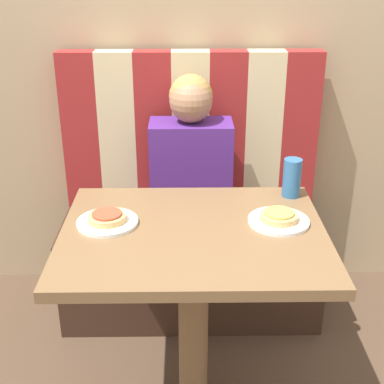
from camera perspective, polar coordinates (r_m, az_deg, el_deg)
name	(u,v)px	position (r m, az deg, el deg)	size (l,w,h in m)	color
wall_back	(190,9)	(2.38, -0.21, 18.95)	(7.00, 0.05, 2.60)	tan
booth_seat	(191,264)	(2.46, -0.10, -7.69)	(1.12, 0.47, 0.44)	#382319
booth_backrest	(190,131)	(2.39, -0.17, 6.51)	(1.12, 0.09, 0.70)	maroon
dining_table	(193,263)	(1.72, 0.15, -7.54)	(0.82, 0.65, 0.73)	brown
person	(191,154)	(2.22, -0.11, 4.11)	(0.34, 0.20, 0.64)	#4C237A
plate_left	(107,222)	(1.71, -9.01, -3.20)	(0.19, 0.19, 0.01)	white
plate_right	(279,221)	(1.72, 9.22, -3.08)	(0.19, 0.19, 0.01)	white
pizza_left	(107,217)	(1.71, -9.05, -2.66)	(0.12, 0.12, 0.03)	tan
pizza_right	(279,216)	(1.71, 9.26, -2.54)	(0.12, 0.12, 0.03)	tan
drinking_cup	(292,178)	(1.89, 10.61, 1.50)	(0.06, 0.06, 0.14)	#2D669E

